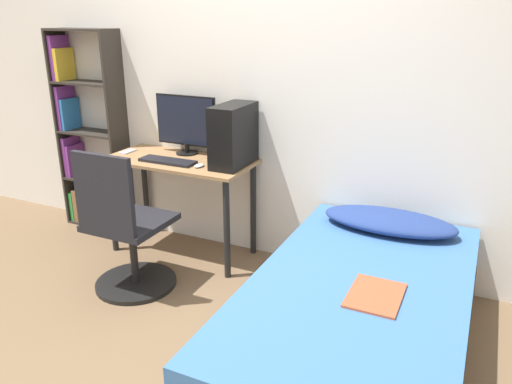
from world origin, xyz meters
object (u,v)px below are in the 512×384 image
Objects in this scene: bed at (357,323)px; keyboard at (168,161)px; pc_tower at (234,135)px; bookshelf at (84,137)px; office_chair at (126,238)px; monitor at (186,123)px.

bed is 1.72m from keyboard.
pc_tower is at bearing 17.16° from keyboard.
bookshelf is at bearing 161.49° from bed.
pc_tower reaches higher than office_chair.
office_chair is 0.64m from keyboard.
office_chair is 0.97m from pc_tower.
monitor is at bearing 91.30° from office_chair.
keyboard is 0.51m from pc_tower.
keyboard is at bearing -89.16° from monitor.
pc_tower is (0.45, 0.14, 0.20)m from keyboard.
bookshelf is 1.68× the size of office_chair.
bookshelf is 3.88× the size of keyboard.
bed is at bearing -21.36° from keyboard.
bookshelf reaches higher than pc_tower.
monitor is at bearing 90.84° from keyboard.
office_chair is 0.97m from monitor.
keyboard is 0.99× the size of pc_tower.
bookshelf is 1.02m from keyboard.
monitor reaches higher than office_chair.
keyboard is at bearing 91.53° from office_chair.
monitor is (-1.54, 0.86, 0.73)m from bed.
keyboard reaches higher than bed.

